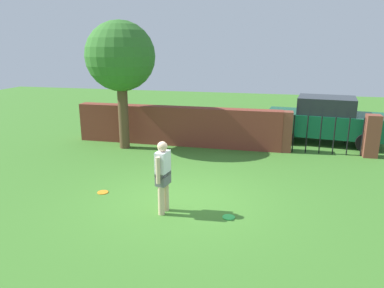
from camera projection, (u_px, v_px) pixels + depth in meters
ground_plane at (184, 200)px, 8.67m from camera, size 40.00×40.00×0.00m
brick_wall at (177, 126)px, 13.29m from camera, size 7.52×0.50×1.41m
tree at (120, 57)px, 12.24m from camera, size 2.35×2.35×4.38m
person at (163, 174)px, 7.81m from camera, size 0.27×0.53×1.62m
fence_gate at (327, 134)px, 12.14m from camera, size 3.17×0.44×1.40m
car at (325, 120)px, 13.56m from camera, size 4.37×2.30×1.72m
frisbee_orange at (103, 192)px, 9.10m from camera, size 0.27×0.27×0.02m
frisbee_green at (229, 217)px, 7.79m from camera, size 0.27×0.27×0.02m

